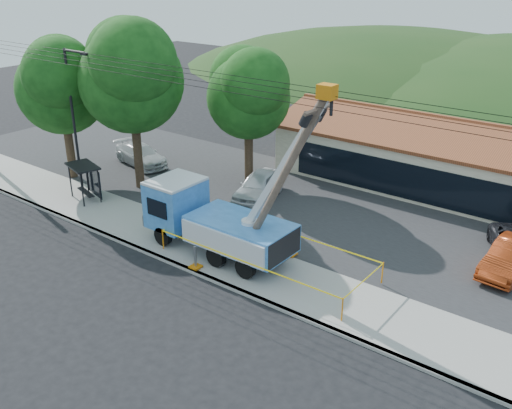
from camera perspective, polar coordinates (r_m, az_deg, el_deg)
The scene contains 18 objects.
ground at distance 24.98m, azimuth -6.50°, elevation -10.04°, with size 120.00×120.00×0.00m, color black.
curb at distance 26.24m, azimuth -3.33°, elevation -7.93°, with size 60.00×0.25×0.15m, color #A8A59D.
sidewalk at distance 27.50m, azimuth -0.75°, elevation -6.30°, with size 60.00×4.00×0.15m, color #A8A59D.
parking_lot at distance 33.48m, azimuth 7.71°, elevation -0.85°, with size 60.00×12.00×0.10m, color #28282B.
strip_mall at distance 38.25m, azimuth 19.14°, elevation 4.12°, with size 22.50×8.53×4.67m.
streetlight at distance 35.71m, azimuth -17.67°, elevation 8.75°, with size 2.13×0.22×9.00m.
tree_west_near at distance 35.66m, azimuth -12.43°, elevation 12.94°, with size 7.56×6.72×10.80m.
tree_west_far at distance 38.88m, azimuth -18.95°, elevation 11.60°, with size 6.84×6.08×9.48m.
tree_lot at distance 36.06m, azimuth -0.76°, elevation 11.46°, with size 6.30×5.60×8.94m.
hill_west at distance 77.07m, azimuth 14.34°, elevation 12.54°, with size 78.40×56.00×28.00m, color #1B3D16.
power_lines at distance 39.08m, azimuth -23.08°, elevation 8.39°, with size 60.00×1.42×9.02m.
utility_truck at distance 28.18m, azimuth -4.24°, elevation -1.48°, with size 10.34×4.30×9.16m.
leaning_pole at distance 24.39m, azimuth 2.66°, elevation 2.68°, with size 4.76×1.92×9.05m.
bus_shelter at distance 35.82m, azimuth -16.64°, elevation 2.94°, with size 2.59×1.98×2.21m.
caution_tape at distance 27.16m, azimuth 1.07°, elevation -4.63°, with size 10.34×3.71×1.07m.
car_silver at distance 35.18m, azimuth 0.26°, elevation 0.52°, with size 1.92×4.77×1.63m, color silver.
car_red at distance 29.66m, azimuth 23.89°, elevation -6.31°, with size 1.61×4.63×1.53m, color #932E0E.
car_white at distance 41.76m, azimuth -11.36°, elevation 3.83°, with size 2.00×4.91×1.43m, color silver.
Camera 1 is at (14.75, -14.75, 13.75)m, focal length 40.00 mm.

